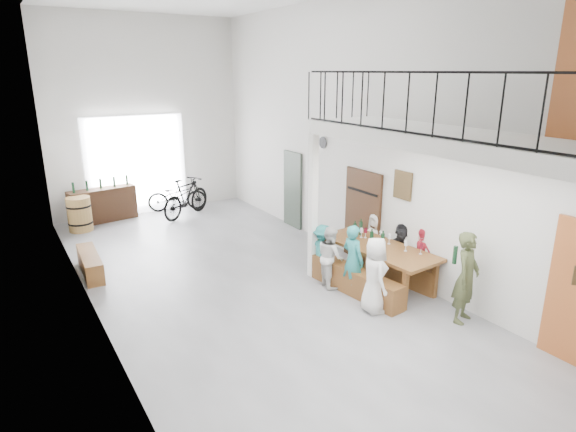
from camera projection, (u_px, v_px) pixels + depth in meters
floor at (245, 282)px, 9.50m from camera, size 12.00×12.00×0.00m
room_walls at (240, 97)px, 8.47m from camera, size 12.00×12.00×12.00m
gateway_portal at (137, 166)px, 13.72m from camera, size 2.80×0.08×2.80m
right_wall_decor at (420, 199)px, 8.84m from camera, size 0.07×8.28×5.07m
balcony at (456, 144)px, 7.09m from camera, size 1.52×5.62×4.00m
tasting_table at (379, 250)px, 9.20m from camera, size 1.16×2.46×0.79m
bench_inner at (355, 281)px, 8.94m from camera, size 0.54×2.12×0.48m
bench_wall at (391, 267)px, 9.59m from camera, size 0.55×2.10×0.48m
tableware at (374, 236)px, 9.32m from camera, size 0.75×1.48×0.35m
side_bench at (90, 264)px, 9.83m from camera, size 0.40×1.54×0.43m
oak_barrel at (80, 214)px, 12.40m from camera, size 0.61×0.61×0.89m
serving_counter at (103, 205)px, 13.21m from camera, size 1.80×0.75×0.92m
counter_bottles at (101, 184)px, 13.02m from camera, size 1.49×0.28×0.28m
guest_left_a at (375, 275)px, 8.17m from camera, size 0.62×0.76×1.34m
guest_left_b at (353, 260)px, 8.82m from camera, size 0.36×0.51×1.34m
guest_left_c at (330, 256)px, 9.18m from camera, size 0.58×0.68×1.20m
guest_left_d at (323, 252)px, 9.55m from camera, size 0.52×0.77×1.10m
guest_right_a at (421, 257)px, 9.16m from camera, size 0.32×0.70×1.18m
guest_right_b at (401, 250)px, 9.55m from camera, size 0.53×1.11×1.15m
guest_right_c at (375, 240)px, 10.14m from camera, size 0.38×0.57×1.16m
host_standing at (466, 278)px, 7.82m from camera, size 0.66×0.55×1.55m
potted_plant at (318, 236)px, 11.45m from camera, size 0.47×0.43×0.44m
bicycle_near at (177, 196)px, 14.23m from camera, size 1.79×1.04×0.89m
bicycle_far at (186, 197)px, 13.60m from camera, size 1.88×1.39×1.12m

